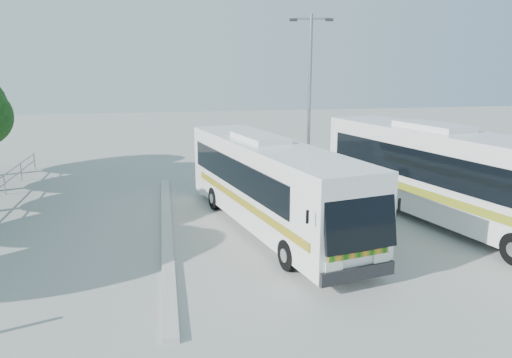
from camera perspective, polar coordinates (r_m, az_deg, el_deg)
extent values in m
plane|color=#969691|center=(17.75, -2.56, -7.64)|extent=(100.00, 100.00, 0.00)
cube|color=#B2B2AD|center=(19.46, -10.16, -5.71)|extent=(0.40, 16.00, 0.15)
cylinder|color=gray|center=(31.93, -24.39, 1.51)|extent=(0.06, 0.06, 1.00)
cube|color=white|center=(19.00, 1.58, -0.40)|extent=(4.95, 12.06, 3.00)
cube|color=black|center=(13.93, 11.82, -4.19)|extent=(2.31, 0.93, 1.91)
cube|color=black|center=(18.99, -2.58, 0.72)|extent=(2.09, 9.23, 1.08)
cube|color=black|center=(19.97, 4.15, 1.32)|extent=(2.09, 9.23, 1.08)
cube|color=#11630E|center=(18.41, -1.60, -2.67)|extent=(2.24, 10.00, 0.28)
cylinder|color=black|center=(15.65, 3.72, -8.65)|extent=(0.50, 1.02, 0.98)
cylinder|color=black|center=(16.71, 10.60, -7.41)|extent=(0.50, 1.02, 0.98)
cylinder|color=black|center=(21.97, -4.72, -2.21)|extent=(0.50, 1.02, 0.98)
cylinder|color=black|center=(22.74, 0.60, -1.64)|extent=(0.50, 1.02, 0.98)
cube|color=silver|center=(21.12, 21.20, 0.59)|extent=(5.76, 13.25, 3.30)
cube|color=black|center=(20.55, 17.32, 1.72)|extent=(2.56, 10.09, 1.19)
cube|color=black|center=(22.46, 22.58, 2.24)|extent=(2.56, 10.09, 1.19)
cube|color=#0E6621|center=(20.08, 18.94, -1.67)|extent=(2.75, 10.93, 0.30)
cylinder|color=black|center=(23.34, 12.37, -1.44)|extent=(0.58, 1.13, 1.08)
cylinder|color=black|center=(24.85, 16.89, -0.82)|extent=(0.58, 1.13, 1.08)
cylinder|color=gray|center=(25.13, 6.11, 8.48)|extent=(0.21, 0.21, 8.56)
cylinder|color=gray|center=(25.14, 6.35, 17.75)|extent=(1.69, 0.47, 0.09)
cube|color=black|center=(25.09, 4.30, 17.68)|extent=(0.41, 0.27, 0.13)
cube|color=black|center=(25.20, 8.38, 17.56)|extent=(0.41, 0.27, 0.13)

